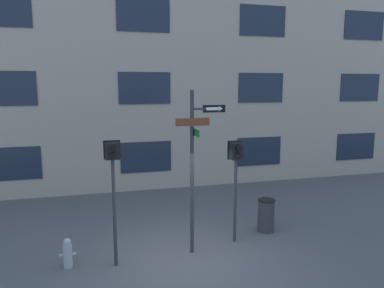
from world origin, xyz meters
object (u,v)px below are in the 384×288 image
pedestrian_signal_right (236,164)px  fire_hydrant (68,253)px  street_sign_pole (195,160)px  pedestrian_signal_left (113,170)px  trash_bin (266,215)px

pedestrian_signal_right → fire_hydrant: (-4.20, -0.33, -1.78)m
pedestrian_signal_right → fire_hydrant: 4.57m
street_sign_pole → fire_hydrant: street_sign_pole is taller
street_sign_pole → pedestrian_signal_left: street_sign_pole is taller
fire_hydrant → trash_bin: (5.31, 0.76, 0.13)m
street_sign_pole → pedestrian_signal_left: (-1.95, -0.22, -0.09)m
street_sign_pole → fire_hydrant: 3.62m
pedestrian_signal_left → pedestrian_signal_right: (3.13, 0.54, -0.14)m
trash_bin → street_sign_pole: bearing=-161.9°
pedestrian_signal_left → fire_hydrant: pedestrian_signal_left is taller
pedestrian_signal_left → street_sign_pole: bearing=6.4°
pedestrian_signal_right → fire_hydrant: size_ratio=3.88×
street_sign_pole → trash_bin: bearing=18.1°
pedestrian_signal_left → pedestrian_signal_right: 3.18m
pedestrian_signal_left → trash_bin: 4.71m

